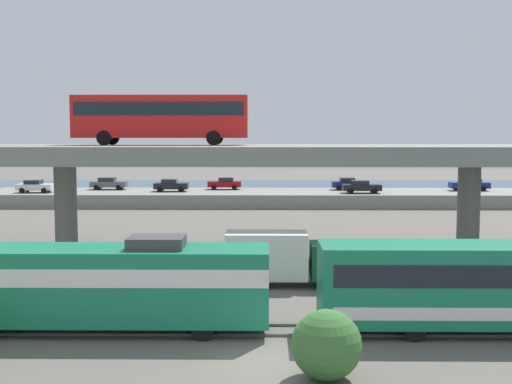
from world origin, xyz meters
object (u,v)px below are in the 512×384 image
Objects in this scene: train_locomotive at (83,281)px; parked_car_1 at (470,184)px; parked_car_0 at (361,187)px; service_truck_east at (282,257)px; parked_car_5 at (348,184)px; parked_car_4 at (109,183)px; parked_car_6 at (225,183)px; parked_car_3 at (35,186)px; parked_car_2 at (171,185)px; transit_bus_on_overpass at (161,115)px.

parked_car_1 is at bearing -122.39° from train_locomotive.
train_locomotive reaches higher than parked_car_0.
parked_car_5 is (9.47, 44.48, 0.73)m from service_truck_east.
parked_car_6 is at bearing 1.11° from parked_car_4.
parked_car_3 and parked_car_4 have the same top height.
parked_car_0 is 4.58m from parked_car_5.
parked_car_1 is 30.06m from parked_car_6.
parked_car_3 is 22.67m from parked_car_6.
train_locomotive reaches higher than parked_car_2.
service_truck_east is at bearing 132.15° from transit_bus_on_overpass.
parked_car_5 is 1.00× the size of parked_car_6.
transit_bus_on_overpass is 38.39m from parked_car_4.
parked_car_0 is at bearing -8.60° from parked_car_4.
parked_car_0 is 22.74m from parked_car_2.
parked_car_5 is at bearing 6.41° from parked_car_3.
train_locomotive is 1.31× the size of transit_bus_on_overpass.
parked_car_3 is (-52.20, -3.14, -0.00)m from parked_car_1.
train_locomotive is at bearing -77.84° from parked_car_4.
parked_car_1 is at bearing -133.22° from transit_bus_on_overpass.
parked_car_3 and parked_car_6 have the same top height.
parked_car_2 and parked_car_6 have the same top height.
parked_car_6 is at bearing 163.16° from parked_car_0.
parked_car_2 is 8.58m from parked_car_4.
parked_car_1 is (33.03, 52.05, 0.17)m from train_locomotive.
parked_car_6 is at bearing -93.21° from train_locomotive.
parked_car_3 is 1.01× the size of parked_car_6.
parked_car_3 is (-15.84, -1.72, 0.00)m from parked_car_2.
parked_car_6 is at bearing 97.48° from service_truck_east.
parked_car_0 is at bearing 163.16° from parked_car_6.
parked_car_1 is at bearing -4.20° from parked_car_5.
parked_car_1 is 14.69m from parked_car_5.
parked_car_4 is (-11.48, 53.30, 0.17)m from train_locomotive.
train_locomotive is at bearing -86.24° from parked_car_2.
parked_car_4 is 29.86m from parked_car_5.
parked_car_0 and parked_car_6 have the same top height.
parked_car_4 is 1.07× the size of parked_car_6.
parked_car_4 is at bearing 114.55° from service_truck_east.
parked_car_0 is (18.59, 30.96, -7.49)m from transit_bus_on_overpass.
transit_bus_on_overpass is 34.03m from parked_car_2.
parked_car_1 is 44.53m from parked_car_4.
parked_car_6 is at bearing 11.90° from parked_car_3.
parked_car_6 is (6.34, 2.95, -0.00)m from parked_car_2.
parked_car_3 is 1.01× the size of parked_car_5.
parked_car_5 is at bearing -109.08° from train_locomotive.
parked_car_0 is 1.08× the size of parked_car_6.
parked_car_2 reaches higher than service_truck_east.
parked_car_5 is (17.64, 35.44, -7.49)m from transit_bus_on_overpass.
transit_bus_on_overpass is at bearing -71.06° from parked_car_4.
parked_car_1 is (13.70, 3.41, 0.00)m from parked_car_0.
parked_car_1 is 52.29m from parked_car_3.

